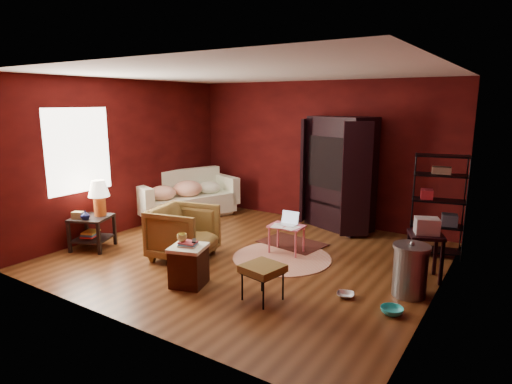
# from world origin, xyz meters

# --- Properties ---
(room) EXTENTS (5.54, 5.04, 2.84)m
(room) POSITION_xyz_m (-0.04, -0.01, 1.40)
(room) COLOR brown
(room) RESTS_ON ground
(sofa) EXTENTS (1.21, 1.93, 0.73)m
(sofa) POSITION_xyz_m (-2.37, 1.18, 0.36)
(sofa) COLOR white
(sofa) RESTS_ON ground
(armchair) EXTENTS (0.98, 1.03, 0.90)m
(armchair) POSITION_xyz_m (-0.81, -0.61, 0.45)
(armchair) COLOR black
(armchair) RESTS_ON ground
(pet_bowl_steel) EXTENTS (0.22, 0.11, 0.22)m
(pet_bowl_steel) POSITION_xyz_m (1.82, -0.56, 0.11)
(pet_bowl_steel) COLOR silver
(pet_bowl_steel) RESTS_ON ground
(pet_bowl_turquoise) EXTENTS (0.27, 0.12, 0.26)m
(pet_bowl_turquoise) POSITION_xyz_m (2.43, -0.68, 0.13)
(pet_bowl_turquoise) COLOR #2AC2C5
(pet_bowl_turquoise) RESTS_ON ground
(vase) EXTENTS (0.18, 0.18, 0.15)m
(vase) POSITION_xyz_m (-2.30, -1.27, 0.62)
(vase) COLOR #0C1240
(vase) RESTS_ON side_table
(mug) EXTENTS (0.15, 0.13, 0.13)m
(mug) POSITION_xyz_m (-0.13, -1.38, 0.67)
(mug) COLOR #D2CB67
(mug) RESTS_ON hamper
(side_table) EXTENTS (0.76, 0.76, 1.14)m
(side_table) POSITION_xyz_m (-2.34, -1.04, 0.68)
(side_table) COLOR black
(side_table) RESTS_ON ground
(sofa_cushions) EXTENTS (1.52, 2.29, 0.89)m
(sofa_cushions) POSITION_xyz_m (-2.42, 1.19, 0.44)
(sofa_cushions) COLOR white
(sofa_cushions) RESTS_ON sofa
(hamper) EXTENTS (0.55, 0.55, 0.62)m
(hamper) POSITION_xyz_m (-0.06, -1.34, 0.28)
(hamper) COLOR #421D0F
(hamper) RESTS_ON ground
(footstool) EXTENTS (0.52, 0.52, 0.45)m
(footstool) POSITION_xyz_m (0.99, -1.18, 0.39)
(footstool) COLOR black
(footstool) RESTS_ON ground
(rug_round) EXTENTS (1.91, 1.91, 0.01)m
(rug_round) POSITION_xyz_m (0.48, 0.20, 0.01)
(rug_round) COLOR beige
(rug_round) RESTS_ON ground
(rug_oriental) EXTENTS (1.16, 0.87, 0.01)m
(rug_oriental) POSITION_xyz_m (0.29, 0.89, 0.01)
(rug_oriental) COLOR #551F16
(rug_oriental) RESTS_ON ground
(laptop_desk) EXTENTS (0.55, 0.45, 0.67)m
(laptop_desk) POSITION_xyz_m (0.43, 0.44, 0.41)
(laptop_desk) COLOR #EF6D83
(laptop_desk) RESTS_ON ground
(tv_armoire) EXTENTS (1.56, 1.24, 2.13)m
(tv_armoire) POSITION_xyz_m (0.56, 2.23, 1.11)
(tv_armoire) COLOR black
(tv_armoire) RESTS_ON ground
(wire_shelving) EXTENTS (0.84, 0.51, 1.61)m
(wire_shelving) POSITION_xyz_m (2.46, 1.63, 0.88)
(wire_shelving) COLOR black
(wire_shelving) RESTS_ON ground
(small_stand) EXTENTS (0.57, 0.57, 0.86)m
(small_stand) POSITION_xyz_m (2.50, 0.57, 0.65)
(small_stand) COLOR black
(small_stand) RESTS_ON ground
(trash_can) EXTENTS (0.58, 0.58, 0.71)m
(trash_can) POSITION_xyz_m (2.47, -0.07, 0.34)
(trash_can) COLOR gray
(trash_can) RESTS_ON ground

